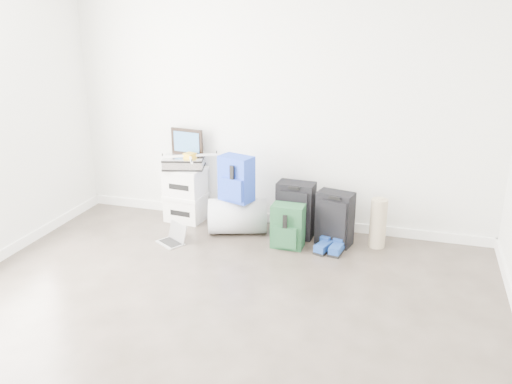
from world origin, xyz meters
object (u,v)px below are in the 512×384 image
(briefcase, at_px, (184,162))
(duffel_bag, at_px, (237,216))
(boxes_stack, at_px, (185,194))
(carry_on, at_px, (335,219))
(large_suitcase, at_px, (295,210))
(laptop, at_px, (173,238))

(briefcase, relative_size, duffel_bag, 0.71)
(briefcase, xyz_separation_m, duffel_bag, (0.67, -0.19, -0.48))
(boxes_stack, xyz_separation_m, briefcase, (0.00, 0.00, 0.36))
(boxes_stack, bearing_deg, duffel_bag, -10.08)
(carry_on, bearing_deg, briefcase, -173.28)
(large_suitcase, relative_size, carry_on, 1.06)
(duffel_bag, bearing_deg, carry_on, -18.31)
(boxes_stack, relative_size, duffel_bag, 1.00)
(carry_on, xyz_separation_m, laptop, (-1.55, -0.43, -0.23))
(duffel_bag, height_order, laptop, duffel_bag)
(carry_on, bearing_deg, duffel_bag, -166.98)
(carry_on, bearing_deg, large_suitcase, -178.13)
(laptop, bearing_deg, large_suitcase, 56.04)
(laptop, bearing_deg, duffel_bag, 70.34)
(boxes_stack, height_order, laptop, boxes_stack)
(laptop, bearing_deg, boxes_stack, 133.45)
(briefcase, xyz_separation_m, carry_on, (1.68, -0.18, -0.39))
(boxes_stack, distance_m, large_suitcase, 1.27)
(duffel_bag, relative_size, laptop, 1.80)
(briefcase, distance_m, large_suitcase, 1.32)
(briefcase, bearing_deg, large_suitcase, -19.64)
(duffel_bag, xyz_separation_m, laptop, (-0.54, -0.43, -0.14))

